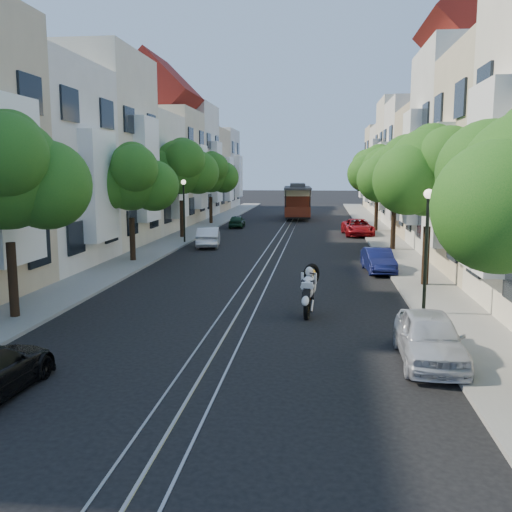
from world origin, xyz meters
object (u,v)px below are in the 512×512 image
(tree_e_d, at_px, (378,171))
(tree_e_b, at_px, (431,174))
(tree_e_c, at_px, (396,175))
(cable_car, at_px, (297,200))
(tree_w_a, at_px, (7,175))
(lamp_west, at_px, (184,201))
(tree_w_c, at_px, (182,168))
(parked_car_e_far, at_px, (358,227))
(parked_car_e_near, at_px, (430,338))
(parked_car_e_mid, at_px, (378,260))
(sportbike_rider, at_px, (309,288))
(parked_car_w_mid, at_px, (208,237))
(tree_w_b, at_px, (131,180))
(tree_w_d, at_px, (211,174))
(lamp_east, at_px, (427,232))
(parked_car_w_far, at_px, (237,221))

(tree_e_d, bearing_deg, tree_e_b, -90.00)
(tree_e_c, xyz_separation_m, cable_car, (-6.87, 23.33, -2.66))
(tree_e_d, distance_m, tree_w_a, 32.38)
(tree_e_b, height_order, cable_car, tree_e_b)
(tree_e_d, relative_size, lamp_west, 1.65)
(tree_e_d, bearing_deg, tree_e_c, -90.00)
(cable_car, bearing_deg, tree_w_c, -115.29)
(cable_car, relative_size, parked_car_e_far, 1.91)
(tree_e_c, relative_size, tree_e_d, 0.95)
(parked_car_e_near, bearing_deg, parked_car_e_mid, 90.93)
(tree_e_b, relative_size, tree_w_c, 0.94)
(parked_car_e_near, bearing_deg, lamp_west, 118.46)
(tree_w_c, bearing_deg, parked_car_e_near, -63.72)
(lamp_west, bearing_deg, parked_car_e_far, 27.71)
(tree_e_b, relative_size, cable_car, 0.77)
(tree_w_a, height_order, parked_car_e_far, tree_w_a)
(sportbike_rider, relative_size, parked_car_w_mid, 0.54)
(parked_car_e_mid, bearing_deg, tree_w_b, 168.03)
(tree_e_c, bearing_deg, tree_w_d, 131.99)
(parked_car_e_mid, bearing_deg, tree_w_a, -145.70)
(lamp_west, xyz_separation_m, cable_car, (6.69, 21.30, -0.91))
(tree_e_d, xyz_separation_m, sportbike_rider, (-4.84, -27.26, -3.93))
(lamp_east, height_order, parked_car_e_far, lamp_east)
(tree_w_b, distance_m, parked_car_e_near, 19.89)
(lamp_west, bearing_deg, parked_car_e_near, -62.47)
(tree_e_c, xyz_separation_m, tree_w_d, (-14.40, 16.00, 0.00))
(lamp_east, xyz_separation_m, parked_car_e_near, (-0.70, -4.83, -2.19))
(tree_w_c, height_order, lamp_east, tree_w_c)
(tree_e_c, distance_m, parked_car_e_far, 9.33)
(parked_car_e_mid, bearing_deg, tree_e_d, 79.78)
(tree_w_c, distance_m, lamp_west, 3.81)
(cable_car, bearing_deg, sportbike_rider, -90.02)
(tree_w_d, relative_size, parked_car_e_near, 1.69)
(lamp_west, distance_m, parked_car_w_far, 11.70)
(lamp_west, relative_size, parked_car_w_mid, 1.07)
(tree_w_a, bearing_deg, parked_car_w_mid, 81.67)
(tree_e_d, distance_m, cable_car, 14.42)
(tree_w_a, relative_size, parked_car_w_mid, 1.71)
(lamp_east, relative_size, parked_car_e_far, 0.92)
(lamp_east, relative_size, parked_car_e_mid, 1.19)
(tree_w_b, distance_m, cable_car, 30.38)
(tree_e_b, height_order, lamp_west, tree_e_b)
(parked_car_e_far, bearing_deg, tree_w_b, -136.45)
(lamp_west, height_order, parked_car_w_mid, lamp_west)
(parked_car_e_near, bearing_deg, cable_car, 97.66)
(parked_car_w_mid, distance_m, parked_car_w_far, 12.63)
(lamp_east, xyz_separation_m, sportbike_rider, (-3.88, -0.29, -1.90))
(parked_car_e_near, height_order, parked_car_e_far, parked_car_e_near)
(tree_e_c, height_order, tree_w_d, same)
(lamp_east, distance_m, parked_car_w_far, 31.29)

